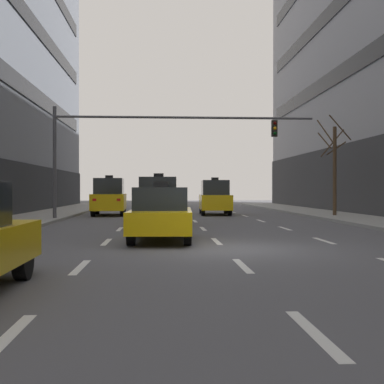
{
  "coord_description": "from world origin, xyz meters",
  "views": [
    {
      "loc": [
        -1.67,
        -13.55,
        1.57
      ],
      "look_at": [
        -0.02,
        14.04,
        1.43
      ],
      "focal_mm": 48.7,
      "sensor_mm": 36.0,
      "label": 1
    }
  ],
  "objects_px": {
    "taxi_driving_4": "(109,197)",
    "traffic_signal_0": "(147,137)",
    "taxi_driving_3": "(161,215)",
    "taxi_driving_0": "(159,201)",
    "taxi_driving_2": "(215,198)",
    "street_tree_0": "(334,165)"
  },
  "relations": [
    {
      "from": "taxi_driving_3",
      "to": "traffic_signal_0",
      "type": "height_order",
      "value": "traffic_signal_0"
    },
    {
      "from": "taxi_driving_4",
      "to": "taxi_driving_2",
      "type": "bearing_deg",
      "value": 4.12
    },
    {
      "from": "taxi_driving_0",
      "to": "taxi_driving_2",
      "type": "relative_size",
      "value": 0.99
    },
    {
      "from": "taxi_driving_0",
      "to": "taxi_driving_3",
      "type": "relative_size",
      "value": 1.0
    },
    {
      "from": "taxi_driving_3",
      "to": "taxi_driving_4",
      "type": "xyz_separation_m",
      "value": [
        -3.13,
        15.91,
        0.31
      ]
    },
    {
      "from": "taxi_driving_0",
      "to": "traffic_signal_0",
      "type": "bearing_deg",
      "value": 100.84
    },
    {
      "from": "taxi_driving_0",
      "to": "taxi_driving_4",
      "type": "xyz_separation_m",
      "value": [
        -3.02,
        8.51,
        0.06
      ]
    },
    {
      "from": "taxi_driving_2",
      "to": "street_tree_0",
      "type": "xyz_separation_m",
      "value": [
        6.23,
        -3.87,
        1.85
      ]
    },
    {
      "from": "taxi_driving_3",
      "to": "traffic_signal_0",
      "type": "xyz_separation_m",
      "value": [
        -0.72,
        10.58,
        3.39
      ]
    },
    {
      "from": "taxi_driving_0",
      "to": "street_tree_0",
      "type": "bearing_deg",
      "value": 27.81
    },
    {
      "from": "street_tree_0",
      "to": "taxi_driving_2",
      "type": "bearing_deg",
      "value": 148.2
    },
    {
      "from": "taxi_driving_3",
      "to": "street_tree_0",
      "type": "xyz_separation_m",
      "value": [
        9.57,
        12.51,
        2.1
      ]
    },
    {
      "from": "taxi_driving_0",
      "to": "taxi_driving_3",
      "type": "height_order",
      "value": "taxi_driving_0"
    },
    {
      "from": "traffic_signal_0",
      "to": "taxi_driving_4",
      "type": "bearing_deg",
      "value": 114.37
    },
    {
      "from": "taxi_driving_2",
      "to": "traffic_signal_0",
      "type": "distance_m",
      "value": 7.74
    },
    {
      "from": "taxi_driving_2",
      "to": "taxi_driving_3",
      "type": "relative_size",
      "value": 1.01
    },
    {
      "from": "taxi_driving_4",
      "to": "traffic_signal_0",
      "type": "height_order",
      "value": "traffic_signal_0"
    },
    {
      "from": "taxi_driving_3",
      "to": "taxi_driving_0",
      "type": "bearing_deg",
      "value": 90.85
    },
    {
      "from": "taxi_driving_3",
      "to": "street_tree_0",
      "type": "relative_size",
      "value": 0.81
    },
    {
      "from": "taxi_driving_3",
      "to": "traffic_signal_0",
      "type": "bearing_deg",
      "value": 93.88
    },
    {
      "from": "taxi_driving_4",
      "to": "traffic_signal_0",
      "type": "bearing_deg",
      "value": -65.63
    },
    {
      "from": "traffic_signal_0",
      "to": "taxi_driving_2",
      "type": "bearing_deg",
      "value": 55.03
    }
  ]
}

